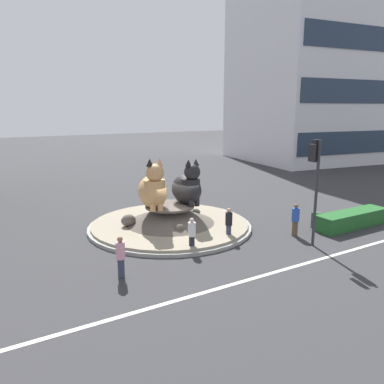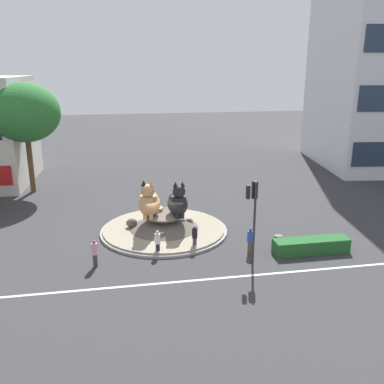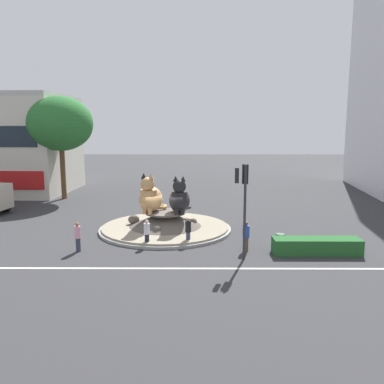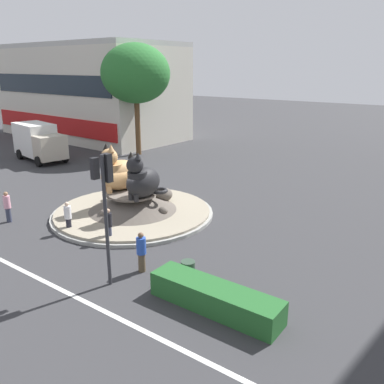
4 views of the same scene
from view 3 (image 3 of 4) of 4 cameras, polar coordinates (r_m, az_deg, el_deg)
The scene contains 13 objects.
ground_plane at distance 27.43m, azimuth -3.90°, elevation -5.56°, with size 160.00×160.00×0.00m, color #333335.
lane_centreline at distance 20.25m, azimuth -5.48°, elevation -11.03°, with size 112.00×0.20×0.01m, color silver.
roundabout_island at distance 27.34m, azimuth -3.92°, elevation -4.53°, with size 9.13×9.13×1.31m.
cat_statue_calico at distance 27.00m, azimuth -6.11°, elevation -0.81°, with size 2.13×2.77×2.75m.
cat_statue_black at distance 26.65m, azimuth -1.82°, elevation -1.02°, with size 1.68×2.67×2.59m.
traffic_light_mast at distance 20.82m, azimuth 7.52°, elevation 0.23°, with size 0.73×0.51×5.16m.
clipped_hedge_strip at distance 23.32m, azimuth 17.73°, elevation -7.54°, with size 4.90×1.20×0.90m, color #235B28.
broadleaf_tree_behind_island at distance 40.92m, azimuth -18.66°, elevation 9.43°, with size 6.30×6.30×10.16m.
pedestrian_blue_shirt at distance 22.84m, azimuth 7.88°, elevation -6.33°, with size 0.40×0.40×1.74m.
pedestrian_pink_shirt at distance 23.45m, azimuth -16.34°, elevation -6.20°, with size 0.36×0.36×1.72m.
pedestrian_black_shirt at distance 23.91m, azimuth -0.56°, elevation -5.60°, with size 0.36×0.36×1.67m.
pedestrian_white_shirt at distance 23.63m, azimuth -6.61°, elevation -5.88°, with size 0.36×0.36×1.64m.
litter_bin at distance 23.71m, azimuth 12.73°, elevation -7.04°, with size 0.56×0.56×0.90m.
Camera 3 is at (2.00, -26.44, 7.03)m, focal length 36.53 mm.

